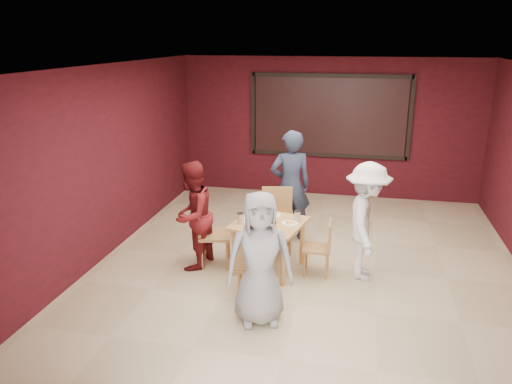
% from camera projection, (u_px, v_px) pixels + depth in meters
% --- Properties ---
extents(floor, '(7.00, 7.00, 0.00)m').
position_uv_depth(floor, '(307.00, 266.00, 7.21)').
color(floor, '#C5B389').
rests_on(floor, ground).
extents(window_blinds, '(3.00, 0.02, 1.50)m').
position_uv_depth(window_blinds, '(329.00, 116.00, 9.94)').
color(window_blinds, black).
extents(dining_table, '(1.09, 1.09, 0.87)m').
position_uv_depth(dining_table, '(269.00, 228.00, 6.92)').
color(dining_table, '#D7AF58').
rests_on(dining_table, floor).
extents(chair_front, '(0.47, 0.47, 0.83)m').
position_uv_depth(chair_front, '(253.00, 264.00, 6.20)').
color(chair_front, '#A57E40').
rests_on(chair_front, floor).
extents(chair_back, '(0.55, 0.55, 0.97)m').
position_uv_depth(chair_back, '(277.00, 216.00, 7.64)').
color(chair_back, '#A57E40').
rests_on(chair_back, floor).
extents(chair_left, '(0.52, 0.52, 0.91)m').
position_uv_depth(chair_left, '(210.00, 231.00, 7.12)').
color(chair_left, '#A57E40').
rests_on(chair_left, floor).
extents(chair_right, '(0.38, 0.38, 0.78)m').
position_uv_depth(chair_right, '(322.00, 245.00, 6.84)').
color(chair_right, '#A57E40').
rests_on(chair_right, floor).
extents(diner_front, '(0.89, 0.72, 1.57)m').
position_uv_depth(diner_front, '(260.00, 259.00, 5.60)').
color(diner_front, gray).
rests_on(diner_front, floor).
extents(diner_back, '(0.77, 0.64, 1.80)m').
position_uv_depth(diner_back, '(290.00, 186.00, 7.92)').
color(diner_back, '#29324A').
rests_on(diner_back, floor).
extents(diner_left, '(0.69, 0.83, 1.55)m').
position_uv_depth(diner_left, '(192.00, 215.00, 6.98)').
color(diner_left, maroon).
rests_on(diner_left, floor).
extents(diner_right, '(0.62, 1.06, 1.61)m').
position_uv_depth(diner_right, '(367.00, 221.00, 6.66)').
color(diner_right, white).
rests_on(diner_right, floor).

